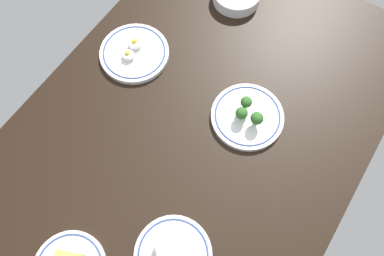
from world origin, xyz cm
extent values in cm
cube|color=black|center=(0.00, 0.00, 2.00)|extent=(142.01, 92.13, 4.00)
cylinder|color=silver|center=(-12.11, 10.99, 4.78)|extent=(20.90, 20.90, 1.55)
torus|color=#33478C|center=(-12.11, 10.99, 5.55)|extent=(18.89, 18.89, 0.50)
cylinder|color=#9EBC72|center=(-11.05, 13.99, 6.73)|extent=(1.27, 1.27, 2.35)
sphere|color=#2D6023|center=(-11.05, 13.99, 9.26)|extent=(3.62, 3.62, 3.62)
cylinder|color=#9EBC72|center=(-10.29, 9.64, 6.54)|extent=(1.22, 1.22, 1.97)
sphere|color=#2D6023|center=(-10.29, 9.64, 8.83)|extent=(3.49, 3.49, 3.49)
cylinder|color=#9EBC72|center=(-13.51, 9.11, 7.04)|extent=(1.14, 1.14, 2.96)
sphere|color=#2D6023|center=(-13.51, 9.11, 9.74)|extent=(3.27, 3.27, 3.27)
cylinder|color=silver|center=(-11.58, -28.96, 4.79)|extent=(21.41, 21.41, 1.58)
torus|color=#33478C|center=(-11.58, -28.96, 5.58)|extent=(19.34, 19.34, 0.50)
ellipsoid|color=white|center=(-13.57, -29.98, 6.75)|extent=(4.26, 4.26, 2.34)
sphere|color=yellow|center=(-13.57, -29.98, 7.80)|extent=(1.70, 1.70, 1.70)
ellipsoid|color=white|center=(-9.06, -29.23, 6.68)|extent=(4.01, 4.01, 2.21)
sphere|color=yellow|center=(-9.06, -29.23, 7.68)|extent=(1.60, 1.60, 1.60)
cylinder|color=silver|center=(30.65, 14.59, 4.51)|extent=(19.56, 19.56, 1.02)
torus|color=#33478C|center=(30.65, 14.59, 5.02)|extent=(17.72, 17.72, 0.50)
cube|color=beige|center=(30.65, 14.59, 5.62)|extent=(10.03, 9.95, 1.20)
cube|color=#E5B24C|center=(30.65, 14.59, 6.62)|extent=(10.03, 9.95, 0.80)
cube|color=beige|center=(30.65, 14.59, 7.62)|extent=(10.03, 9.95, 1.20)
camera|label=1|loc=(34.19, 22.56, 103.05)|focal=35.27mm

